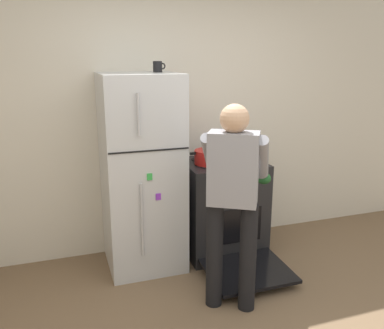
% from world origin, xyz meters
% --- Properties ---
extents(kitchen_wall_back, '(6.00, 0.10, 2.70)m').
position_xyz_m(kitchen_wall_back, '(0.00, 1.95, 1.35)').
color(kitchen_wall_back, silver).
rests_on(kitchen_wall_back, ground).
extents(refrigerator, '(0.68, 0.72, 1.78)m').
position_xyz_m(refrigerator, '(-0.38, 1.57, 0.89)').
color(refrigerator, silver).
rests_on(refrigerator, ground).
extents(stove_range, '(0.76, 1.24, 0.94)m').
position_xyz_m(stove_range, '(0.41, 1.55, 0.46)').
color(stove_range, black).
rests_on(stove_range, ground).
extents(person_cook, '(0.66, 0.71, 1.60)m').
position_xyz_m(person_cook, '(0.13, 0.69, 0.96)').
color(person_cook, black).
rests_on(person_cook, ground).
extents(red_pot, '(0.37, 0.27, 0.13)m').
position_xyz_m(red_pot, '(0.25, 1.52, 1.00)').
color(red_pot, red).
rests_on(red_pot, stove_range).
extents(coffee_mug, '(0.11, 0.08, 0.10)m').
position_xyz_m(coffee_mug, '(-0.19, 1.62, 1.83)').
color(coffee_mug, black).
rests_on(coffee_mug, refrigerator).
extents(pepper_mill, '(0.05, 0.05, 0.19)m').
position_xyz_m(pepper_mill, '(0.71, 1.77, 1.03)').
color(pepper_mill, brown).
rests_on(pepper_mill, stove_range).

